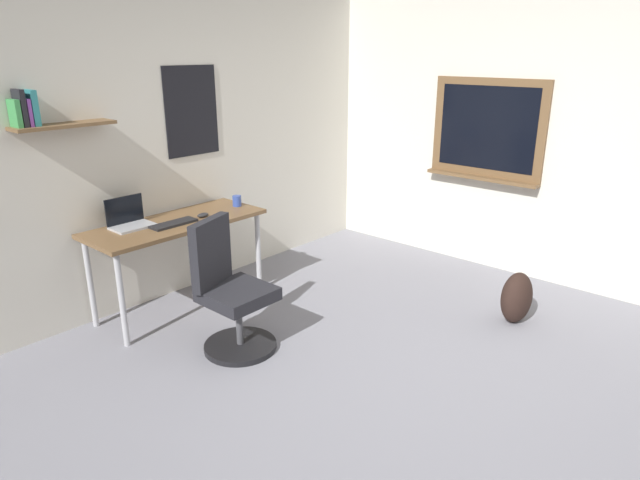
# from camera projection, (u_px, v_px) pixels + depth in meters

# --- Properties ---
(ground_plane) EXTENTS (5.20, 5.20, 0.00)m
(ground_plane) POSITION_uv_depth(u_px,v_px,m) (404.00, 395.00, 3.46)
(ground_plane) COLOR gray
(ground_plane) RESTS_ON ground
(wall_back) EXTENTS (5.00, 0.30, 2.60)m
(wall_back) POSITION_uv_depth(u_px,v_px,m) (160.00, 144.00, 4.56)
(wall_back) COLOR silver
(wall_back) RESTS_ON ground
(wall_right) EXTENTS (0.22, 5.00, 2.60)m
(wall_right) POSITION_uv_depth(u_px,v_px,m) (566.00, 140.00, 4.78)
(wall_right) COLOR silver
(wall_right) RESTS_ON ground
(desk) EXTENTS (1.43, 0.58, 0.75)m
(desk) POSITION_uv_depth(u_px,v_px,m) (177.00, 231.00, 4.43)
(desk) COLOR brown
(desk) RESTS_ON ground
(office_chair) EXTENTS (0.52, 0.55, 0.95)m
(office_chair) POSITION_uv_depth(u_px,v_px,m) (230.00, 295.00, 3.89)
(office_chair) COLOR black
(office_chair) RESTS_ON ground
(laptop) EXTENTS (0.31, 0.21, 0.23)m
(laptop) POSITION_uv_depth(u_px,v_px,m) (129.00, 220.00, 4.24)
(laptop) COLOR #ADAFB5
(laptop) RESTS_ON desk
(keyboard) EXTENTS (0.37, 0.13, 0.02)m
(keyboard) POSITION_uv_depth(u_px,v_px,m) (174.00, 224.00, 4.30)
(keyboard) COLOR black
(keyboard) RESTS_ON desk
(computer_mouse) EXTENTS (0.10, 0.06, 0.03)m
(computer_mouse) POSITION_uv_depth(u_px,v_px,m) (203.00, 215.00, 4.50)
(computer_mouse) COLOR #262628
(computer_mouse) RESTS_ON desk
(coffee_mug) EXTENTS (0.08, 0.08, 0.09)m
(coffee_mug) POSITION_uv_depth(u_px,v_px,m) (237.00, 201.00, 4.80)
(coffee_mug) COLOR #334CA5
(coffee_mug) RESTS_ON desk
(backpack) EXTENTS (0.32, 0.22, 0.41)m
(backpack) POSITION_uv_depth(u_px,v_px,m) (517.00, 298.00, 4.33)
(backpack) COLOR black
(backpack) RESTS_ON ground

